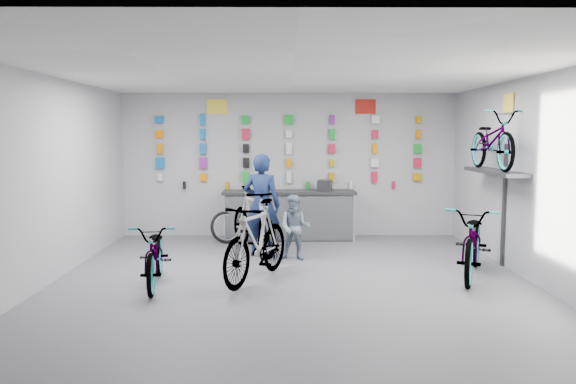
{
  "coord_description": "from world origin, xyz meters",
  "views": [
    {
      "loc": [
        -0.11,
        -7.82,
        2.17
      ],
      "look_at": [
        -0.04,
        1.4,
        1.2
      ],
      "focal_mm": 35.0,
      "sensor_mm": 36.0,
      "label": 1
    }
  ],
  "objects_px": {
    "bike_left": "(156,254)",
    "customer": "(295,228)",
    "bike_service": "(253,220)",
    "bike_center": "(257,241)",
    "clerk": "(262,205)",
    "counter": "(289,216)",
    "bike_right": "(474,241)"
  },
  "relations": [
    {
      "from": "bike_left",
      "to": "customer",
      "type": "relative_size",
      "value": 1.57
    },
    {
      "from": "counter",
      "to": "clerk",
      "type": "bearing_deg",
      "value": -107.69
    },
    {
      "from": "bike_right",
      "to": "customer",
      "type": "height_order",
      "value": "customer"
    },
    {
      "from": "bike_right",
      "to": "counter",
      "type": "bearing_deg",
      "value": 154.48
    },
    {
      "from": "bike_center",
      "to": "counter",
      "type": "bearing_deg",
      "value": 105.37
    },
    {
      "from": "counter",
      "to": "clerk",
      "type": "distance_m",
      "value": 1.7
    },
    {
      "from": "bike_service",
      "to": "customer",
      "type": "xyz_separation_m",
      "value": [
        0.75,
        -0.59,
        -0.04
      ]
    },
    {
      "from": "bike_right",
      "to": "customer",
      "type": "relative_size",
      "value": 1.87
    },
    {
      "from": "bike_left",
      "to": "customer",
      "type": "distance_m",
      "value": 2.58
    },
    {
      "from": "bike_left",
      "to": "counter",
      "type": "bearing_deg",
      "value": 53.76
    },
    {
      "from": "bike_center",
      "to": "clerk",
      "type": "bearing_deg",
      "value": 113.94
    },
    {
      "from": "bike_service",
      "to": "customer",
      "type": "distance_m",
      "value": 0.95
    },
    {
      "from": "bike_center",
      "to": "bike_right",
      "type": "relative_size",
      "value": 0.94
    },
    {
      "from": "bike_service",
      "to": "bike_right",
      "type": "bearing_deg",
      "value": -52.02
    },
    {
      "from": "bike_service",
      "to": "bike_center",
      "type": "bearing_deg",
      "value": -110.05
    },
    {
      "from": "bike_service",
      "to": "clerk",
      "type": "xyz_separation_m",
      "value": [
        0.17,
        -0.26,
        0.31
      ]
    },
    {
      "from": "bike_center",
      "to": "bike_right",
      "type": "distance_m",
      "value": 3.27
    },
    {
      "from": "bike_center",
      "to": "bike_service",
      "type": "height_order",
      "value": "bike_service"
    },
    {
      "from": "customer",
      "to": "bike_service",
      "type": "bearing_deg",
      "value": 151.93
    },
    {
      "from": "bike_right",
      "to": "clerk",
      "type": "xyz_separation_m",
      "value": [
        -3.26,
        1.51,
        0.36
      ]
    },
    {
      "from": "bike_left",
      "to": "bike_center",
      "type": "relative_size",
      "value": 0.9
    },
    {
      "from": "bike_center",
      "to": "customer",
      "type": "xyz_separation_m",
      "value": [
        0.59,
        1.34,
        -0.03
      ]
    },
    {
      "from": "bike_left",
      "to": "bike_service",
      "type": "distance_m",
      "value": 2.55
    },
    {
      "from": "counter",
      "to": "customer",
      "type": "height_order",
      "value": "customer"
    },
    {
      "from": "bike_right",
      "to": "customer",
      "type": "xyz_separation_m",
      "value": [
        -2.68,
        1.18,
        0.01
      ]
    },
    {
      "from": "bike_service",
      "to": "customer",
      "type": "height_order",
      "value": "bike_service"
    },
    {
      "from": "bike_center",
      "to": "customer",
      "type": "distance_m",
      "value": 1.46
    },
    {
      "from": "bike_center",
      "to": "clerk",
      "type": "relative_size",
      "value": 1.08
    },
    {
      "from": "bike_service",
      "to": "customer",
      "type": "bearing_deg",
      "value": -63.13
    },
    {
      "from": "counter",
      "to": "bike_service",
      "type": "relative_size",
      "value": 1.35
    },
    {
      "from": "counter",
      "to": "customer",
      "type": "relative_size",
      "value": 2.4
    },
    {
      "from": "bike_center",
      "to": "bike_service",
      "type": "bearing_deg",
      "value": 118.97
    }
  ]
}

